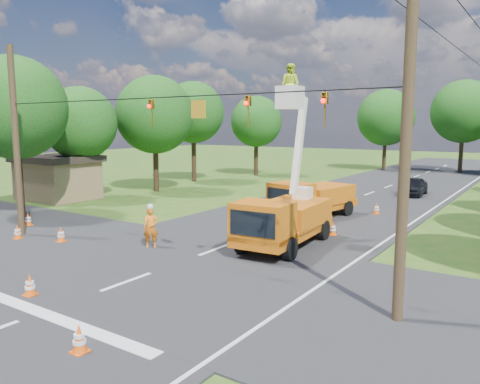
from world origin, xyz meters
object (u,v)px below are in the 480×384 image
Objects in this scene: distant_car at (413,186)px; traffic_cone_0 at (30,285)px; bucket_truck at (284,209)px; traffic_cone_2 at (274,231)px; ground_worker at (151,228)px; pole_right_near at (406,133)px; tree_left_e at (193,113)px; traffic_cone_7 at (377,208)px; tree_left_c at (80,123)px; tree_far_b at (464,112)px; traffic_cone_4 at (61,235)px; traffic_cone_1 at (79,339)px; traffic_cone_5 at (18,232)px; second_truck at (311,199)px; tree_left_d at (155,115)px; pole_left at (16,143)px; traffic_cone_6 at (28,219)px; traffic_cone_3 at (333,228)px; tree_left_b at (15,108)px; shed at (58,177)px; tree_left_f at (256,122)px; tree_far_a at (386,118)px.

distant_car is 5.72× the size of traffic_cone_0.
traffic_cone_2 is at bearing 129.23° from bucket_truck.
ground_worker is 0.18× the size of pole_right_near.
traffic_cone_7 is at bearing -19.37° from tree_left_e.
tree_far_b is (19.50, 36.00, 1.37)m from tree_left_c.
bucket_truck is 10.22m from traffic_cone_4.
traffic_cone_5 is (-11.70, 5.46, 0.00)m from traffic_cone_1.
second_truck is 0.67× the size of tree_left_d.
traffic_cone_0 is 1.00× the size of traffic_cone_1.
traffic_cone_6 is at bearing 140.76° from pole_left.
pole_right_near is (10.08, 4.54, 4.75)m from traffic_cone_0.
traffic_cone_3 is 0.08× the size of tree_left_b.
traffic_cone_7 is at bearing 76.49° from traffic_cone_0.
traffic_cone_0 and traffic_cone_5 have the same top height.
traffic_cone_7 is 0.08× the size of tree_left_d.
traffic_cone_3 is 15.90m from traffic_cone_6.
bucket_truck is 1.44× the size of shed.
tree_left_e is at bearing 96.90° from tree_left_b.
ground_worker is 0.44× the size of distant_car.
traffic_cone_0 is at bearing 161.09° from traffic_cone_1.
traffic_cone_6 is (-14.03, 7.44, 0.00)m from traffic_cone_1.
traffic_cone_2 is 0.08× the size of tree_left_e.
shed is (-6.80, 6.61, 1.26)m from traffic_cone_6.
pole_right_near reaches higher than traffic_cone_4.
distant_car is at bearing 27.01° from tree_left_d.
tree_left_f reaches higher than traffic_cone_0.
traffic_cone_2 is 9.86m from traffic_cone_4.
distant_car is (0.83, 19.04, -0.99)m from bucket_truck.
shed is at bearing -144.55° from distant_car.
pole_left is at bearing -30.96° from tree_left_b.
pole_right_near reaches higher than tree_left_e.
traffic_cone_2 is at bearing 31.15° from pole_left.
second_truck is 1.53× the size of distant_car.
traffic_cone_4 is at bearing -74.80° from tree_left_f.
bucket_truck is 0.83× the size of tree_far_a.
distant_car reaches higher than traffic_cone_1.
traffic_cone_5 is at bearing -40.38° from traffic_cone_6.
tree_left_f is 16.29m from tree_far_a.
tree_far_a is (-7.99, 18.83, 5.50)m from distant_car.
shed is at bearing 142.63° from traffic_cone_0.
traffic_cone_2 is 1.00× the size of traffic_cone_7.
shed is at bearing -161.66° from traffic_cone_7.
pole_left is at bearing -146.36° from traffic_cone_3.
shed is 37.61m from tree_far_a.
traffic_cone_7 is (0.03, 6.62, 0.00)m from traffic_cone_3.
second_truck is at bearing 83.08° from traffic_cone_0.
second_truck is 17.98m from tree_left_b.
traffic_cone_2 is 1.00× the size of traffic_cone_4.
tree_left_c is (1.50, 1.00, 3.82)m from shed.
tree_far_b reaches higher than shed.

